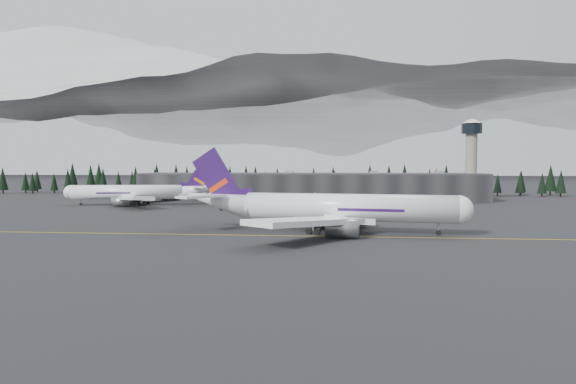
# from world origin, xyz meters

# --- Properties ---
(ground) EXTENTS (1400.00, 1400.00, 0.00)m
(ground) POSITION_xyz_m (0.00, 0.00, 0.00)
(ground) COLOR black
(ground) RESTS_ON ground
(taxiline) EXTENTS (400.00, 0.40, 0.02)m
(taxiline) POSITION_xyz_m (0.00, -2.00, 0.01)
(taxiline) COLOR gold
(taxiline) RESTS_ON ground
(terminal) EXTENTS (160.00, 30.00, 12.60)m
(terminal) POSITION_xyz_m (0.00, 125.00, 6.30)
(terminal) COLOR black
(terminal) RESTS_ON ground
(control_tower) EXTENTS (10.00, 10.00, 37.70)m
(control_tower) POSITION_xyz_m (75.00, 128.00, 23.41)
(control_tower) COLOR gray
(control_tower) RESTS_ON ground
(treeline) EXTENTS (360.00, 20.00, 15.00)m
(treeline) POSITION_xyz_m (0.00, 162.00, 7.50)
(treeline) COLOR black
(treeline) RESTS_ON ground
(mountain_ridge) EXTENTS (4400.00, 900.00, 420.00)m
(mountain_ridge) POSITION_xyz_m (0.00, 1000.00, 0.00)
(mountain_ridge) COLOR white
(mountain_ridge) RESTS_ON ground
(jet_main) EXTENTS (71.00, 65.14, 20.94)m
(jet_main) POSITION_xyz_m (10.03, 6.39, 5.91)
(jet_main) COLOR white
(jet_main) RESTS_ON ground
(jet_parked) EXTENTS (62.02, 56.78, 18.37)m
(jet_parked) POSITION_xyz_m (-67.24, 83.51, 5.18)
(jet_parked) COLOR white
(jet_parked) RESTS_ON ground
(gse_vehicle_a) EXTENTS (3.40, 5.71, 1.49)m
(gse_vehicle_a) POSITION_xyz_m (-45.60, 102.48, 0.74)
(gse_vehicle_a) COLOR silver
(gse_vehicle_a) RESTS_ON ground
(gse_vehicle_b) EXTENTS (4.35, 3.77, 1.41)m
(gse_vehicle_b) POSITION_xyz_m (3.36, 106.42, 0.71)
(gse_vehicle_b) COLOR white
(gse_vehicle_b) RESTS_ON ground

